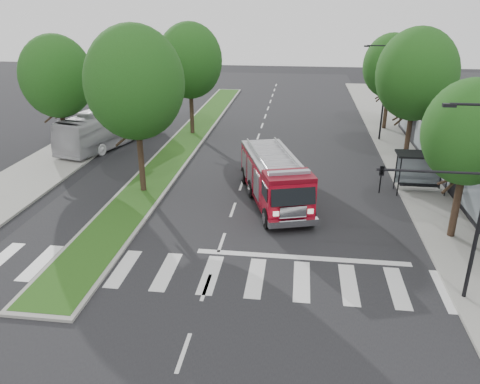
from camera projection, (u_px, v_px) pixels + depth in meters
The scene contains 15 objects.
ground at pixel (222, 242), 23.40m from camera, with size 140.00×140.00×0.00m, color black.
sidewalk_right at pixel (432, 182), 31.07m from camera, with size 5.00×80.00×0.15m, color gray.
sidewalk_left at pixel (49, 165), 34.27m from camera, with size 5.00×80.00×0.15m, color gray.
median at pixel (187, 139), 40.61m from camera, with size 3.00×50.00×0.15m.
bus_shelter at pixel (422, 162), 28.78m from camera, with size 3.20×1.60×2.61m.
tree_right_near at pixel (470, 133), 21.79m from camera, with size 4.40×4.40×8.05m.
tree_right_mid at pixel (417, 75), 32.44m from camera, with size 5.60×5.60×9.72m.
tree_right_far at pixel (391, 66), 41.87m from camera, with size 5.00×5.00×8.73m.
tree_median_near at pixel (135, 83), 27.05m from camera, with size 5.80×5.80×10.16m.
tree_median_far at pixel (190, 61), 40.03m from camera, with size 5.60×5.60×9.72m.
tree_left_mid at pixel (56, 77), 33.75m from camera, with size 5.20×5.20×9.16m.
streetlight_right_near at pixel (461, 192), 17.28m from camera, with size 4.08×0.22×8.00m.
streetlight_right_far at pixel (383, 89), 38.85m from camera, with size 2.11×0.20×8.00m.
fire_engine at pixel (274, 179), 27.66m from camera, with size 5.03×9.14×3.04m.
city_bus at pixel (111, 126), 38.97m from camera, with size 2.61×11.16×3.11m, color #BAB9BE.
Camera 1 is at (3.56, -20.42, 11.18)m, focal length 35.00 mm.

